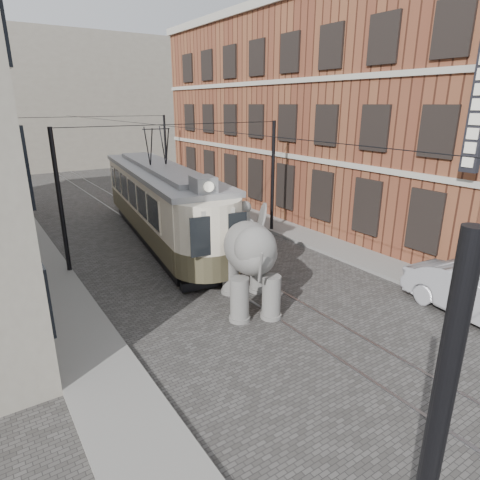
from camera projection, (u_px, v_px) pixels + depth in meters
ground at (260, 292)px, 15.63m from camera, size 120.00×120.00×0.00m
tram_rails at (260, 292)px, 15.63m from camera, size 1.54×80.00×0.02m
sidewalk_right at (366, 259)px, 18.77m from camera, size 2.00×60.00×0.15m
sidewalk_left at (84, 343)px, 12.19m from camera, size 2.00×60.00×0.15m
brick_building at (316, 117)px, 26.64m from camera, size 8.00×26.00×12.00m
distant_block at (45, 102)px, 45.02m from camera, size 28.00×10.00×14.00m
catenary at (192, 193)px, 18.53m from camera, size 11.00×30.20×6.00m
tram at (160, 185)px, 21.06m from camera, size 4.94×14.64×5.70m
elephant at (250, 261)px, 14.20m from camera, size 4.96×6.18×3.33m
parked_car at (479, 296)px, 13.52m from camera, size 2.21×5.11×1.64m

